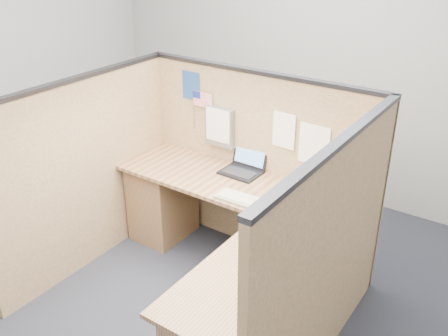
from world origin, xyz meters
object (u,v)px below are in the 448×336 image
Objects in this scene: laptop at (245,165)px; mouse at (294,209)px; keyboard at (247,201)px; l_desk at (226,253)px.

laptop reaches higher than mouse.
keyboard is at bearing -166.81° from mouse.
keyboard is (0.05, 0.19, 0.35)m from l_desk.
keyboard is at bearing 76.25° from l_desk.
laptop is 0.66× the size of keyboard.
mouse reaches higher than l_desk.
mouse is at bearing 11.48° from keyboard.
mouse is (0.33, 0.08, 0.01)m from keyboard.
l_desk is 0.40m from keyboard.
laptop is at bearing 150.98° from mouse.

